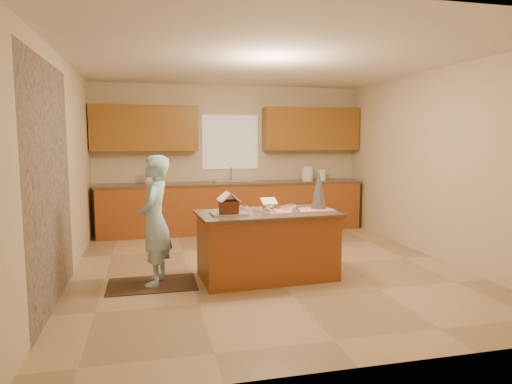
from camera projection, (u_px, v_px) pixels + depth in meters
floor at (267, 267)px, 6.08m from camera, size 5.50×5.50×0.00m
ceiling at (267, 61)px, 5.76m from camera, size 5.50×5.50×0.00m
wall_back at (230, 158)px, 8.58m from camera, size 5.50×5.50×0.00m
wall_front at (364, 190)px, 3.27m from camera, size 5.50×5.50×0.00m
wall_left at (62, 170)px, 5.35m from camera, size 5.50×5.50×0.00m
wall_right at (436, 164)px, 6.50m from camera, size 5.50×5.50×0.00m
stone_accent at (50, 185)px, 4.59m from camera, size 0.00×2.50×2.50m
window_curtain at (230, 142)px, 8.52m from camera, size 1.05×0.03×1.00m
back_counter_base at (233, 208)px, 8.40m from camera, size 4.80×0.60×0.88m
back_counter_top at (233, 183)px, 8.34m from camera, size 4.85×0.63×0.04m
upper_cabinet_left at (145, 128)px, 7.99m from camera, size 1.85×0.35×0.80m
upper_cabinet_right at (311, 129)px, 8.70m from camera, size 1.85×0.35×0.80m
sink at (233, 184)px, 8.34m from camera, size 0.70×0.45×0.12m
faucet at (231, 174)px, 8.50m from camera, size 0.03×0.03×0.28m
island_base at (267, 246)px, 5.60m from camera, size 1.66×0.90×0.79m
island_top at (267, 213)px, 5.55m from camera, size 1.74×0.98×0.04m
table_runner at (298, 210)px, 5.66m from camera, size 0.92×0.37×0.01m
baking_tray at (229, 214)px, 5.36m from camera, size 0.43×0.33×0.02m
cookbook at (269, 201)px, 5.90m from camera, size 0.21×0.17×0.08m
tinsel_tree at (319, 190)px, 5.76m from camera, size 0.21×0.21×0.49m
rug at (152, 284)px, 5.36m from camera, size 1.03×0.67×0.01m
boy at (155, 220)px, 5.29m from camera, size 0.48×0.62×1.52m
canister_a at (306, 175)px, 8.65m from camera, size 0.17×0.17×0.23m
canister_b at (308, 173)px, 8.66m from camera, size 0.19×0.19×0.27m
canister_c at (322, 175)px, 8.73m from camera, size 0.15×0.15×0.21m
paper_towel at (149, 177)px, 7.98m from camera, size 0.11×0.11×0.25m
gingerbread_house at (229, 205)px, 5.35m from camera, size 0.26×0.27×0.25m
candy_bowls at (273, 209)px, 5.63m from camera, size 0.72×0.54×0.05m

